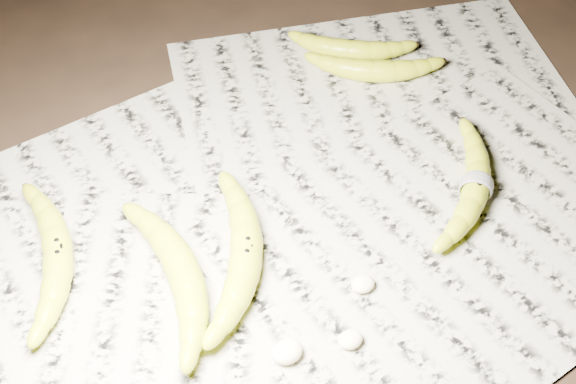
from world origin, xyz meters
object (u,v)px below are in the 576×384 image
banana_upper_a (374,69)px  banana_upper_b (350,49)px  banana_taped (477,185)px  banana_left_a (57,253)px  banana_left_b (183,271)px  banana_center (246,252)px

banana_upper_a → banana_upper_b: same height
banana_taped → banana_upper_b: 0.30m
banana_left_a → banana_taped: bearing=-91.2°
banana_upper_b → banana_left_a: bearing=-125.5°
banana_left_a → banana_upper_b: (0.49, 0.16, -0.00)m
banana_left_b → banana_upper_a: (0.38, 0.19, -0.00)m
banana_left_a → banana_upper_a: 0.51m
banana_left_a → banana_center: size_ratio=0.95×
banana_left_b → banana_upper_b: (0.38, 0.25, -0.00)m
banana_left_b → banana_upper_a: 0.43m
banana_center → banana_taped: (0.30, -0.04, -0.00)m
banana_left_a → banana_upper_b: size_ratio=1.27×
banana_center → banana_upper_b: banana_center is taller
banana_left_b → banana_upper_b: banana_left_b is taller
banana_left_a → banana_upper_b: 0.52m
banana_taped → banana_left_b: bearing=127.2°
banana_center → banana_left_b: bearing=111.9°
banana_left_a → banana_taped: banana_left_a is taller
banana_left_b → banana_upper_b: size_ratio=1.30×
banana_center → banana_upper_b: 0.40m
banana_left_b → banana_center: size_ratio=0.97×
banana_upper_a → banana_left_b: bearing=-120.1°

